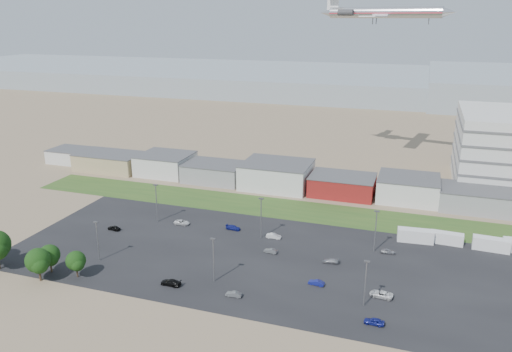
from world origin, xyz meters
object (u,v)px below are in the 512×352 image
at_px(parked_car_12, 331,261).
at_px(box_trailer_a, 415,236).
at_px(airliner, 384,12).
at_px(parked_car_8, 388,251).
at_px(parked_car_9, 182,222).
at_px(parked_car_11, 274,236).
at_px(parked_car_5, 114,228).
at_px(parked_car_6, 233,228).
at_px(parked_car_13, 234,294).
at_px(parked_car_2, 374,321).
at_px(parked_car_3, 171,282).
at_px(parked_car_1, 316,283).
at_px(parked_car_0, 381,294).
at_px(parked_car_7, 271,251).

bearing_deg(parked_car_12, box_trailer_a, 130.60).
xyz_separation_m(airliner, parked_car_8, (11.29, -73.70, -54.98)).
bearing_deg(parked_car_8, parked_car_9, 86.13).
bearing_deg(airliner, parked_car_12, -80.09).
distance_m(box_trailer_a, parked_car_11, 35.63).
relative_size(parked_car_5, parked_car_11, 0.95).
height_order(parked_car_6, parked_car_13, parked_car_6).
bearing_deg(parked_car_12, parked_car_2, 24.62).
height_order(box_trailer_a, parked_car_2, box_trailer_a).
distance_m(parked_car_3, parked_car_6, 31.28).
distance_m(parked_car_8, parked_car_12, 15.26).
bearing_deg(parked_car_11, parked_car_9, 87.79).
distance_m(airliner, parked_car_11, 93.89).
height_order(parked_car_3, parked_car_8, parked_car_3).
height_order(parked_car_1, parked_car_11, parked_car_11).
xyz_separation_m(parked_car_0, parked_car_5, (-70.37, 11.42, -0.03)).
bearing_deg(parked_car_1, parked_car_0, 94.23).
bearing_deg(parked_car_12, parked_car_9, -107.14).
xyz_separation_m(box_trailer_a, parked_car_3, (-48.14, -38.89, -0.99)).
xyz_separation_m(parked_car_2, parked_car_8, (0.14, 30.56, -0.06)).
xyz_separation_m(parked_car_2, parked_car_11, (-28.30, 30.08, -0.01)).
xyz_separation_m(parked_car_6, parked_car_9, (-14.54, -1.20, 0.01)).
xyz_separation_m(parked_car_2, parked_car_7, (-26.61, 21.90, -0.09)).
xyz_separation_m(parked_car_3, parked_car_12, (30.12, 20.64, -0.11)).
bearing_deg(parked_car_9, parked_car_13, -141.75).
relative_size(parked_car_2, parked_car_7, 1.13).
xyz_separation_m(parked_car_8, parked_car_13, (-28.08, -29.81, -0.03)).
height_order(parked_car_1, parked_car_7, parked_car_1).
xyz_separation_m(parked_car_1, parked_car_6, (-27.05, 21.33, 0.02)).
height_order(parked_car_5, parked_car_8, parked_car_5).
bearing_deg(airliner, parked_car_6, -101.30).
bearing_deg(parked_car_3, parked_car_9, -154.97).
distance_m(parked_car_3, parked_car_9, 32.52).
bearing_deg(parked_car_13, airliner, 168.05).
relative_size(parked_car_1, parked_car_12, 0.92).
bearing_deg(parked_car_13, parked_car_2, 85.73).
relative_size(parked_car_1, parked_car_11, 0.90).
bearing_deg(parked_car_5, parked_car_3, 61.01).
distance_m(box_trailer_a, parked_car_0, 30.06).
bearing_deg(box_trailer_a, parked_car_5, -171.22).
relative_size(parked_car_0, parked_car_11, 1.22).
xyz_separation_m(parked_car_3, parked_car_13, (14.19, 0.07, -0.10)).
height_order(parked_car_3, parked_car_7, parked_car_3).
xyz_separation_m(parked_car_2, parked_car_12, (-12.00, 21.33, -0.10)).
height_order(parked_car_0, parked_car_8, parked_car_0).
bearing_deg(parked_car_5, parked_car_11, 109.38).
bearing_deg(box_trailer_a, parked_car_6, -175.15).
distance_m(parked_car_3, parked_car_11, 32.48).
relative_size(parked_car_3, parked_car_9, 1.05).
xyz_separation_m(parked_car_5, parked_car_13, (42.06, -20.74, -0.07)).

